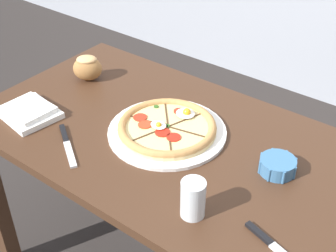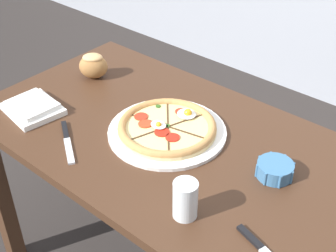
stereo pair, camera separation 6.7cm
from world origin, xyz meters
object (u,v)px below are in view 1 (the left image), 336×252
Objects in this scene: dining_table at (166,163)px; knife_main at (67,145)px; water_glass at (193,201)px; knife_spare at (276,247)px; napkin_folded at (29,112)px; ramekin_bowl at (278,165)px; bread_piece_near at (87,67)px; pizza at (168,129)px.

dining_table is 0.33m from knife_main.
knife_main is 0.47m from water_glass.
dining_table is 6.53× the size of knife_spare.
dining_table is at bearing 24.27° from napkin_folded.
knife_spare is 1.81× the size of water_glass.
knife_main is (-0.56, -0.28, -0.02)m from ramekin_bowl.
knife_main is (0.22, -0.04, -0.01)m from napkin_folded.
napkin_folded is 1.54× the size of bread_piece_near.
pizza is 0.35m from water_glass.
pizza is at bearing 137.47° from water_glass.
knife_spare is at bearing 6.87° from water_glass.
bread_piece_near is at bearing 93.69° from napkin_folded.
dining_table is at bearing -111.18° from pizza.
ramekin_bowl is (0.36, 0.05, 0.14)m from dining_table.
napkin_folded is at bearing -86.31° from bread_piece_near.
napkin_folded is at bearing -162.79° from ramekin_bowl.
napkin_folded is at bearing -164.70° from knife_spare.
water_glass reaches higher than dining_table.
knife_spare is at bearing -0.69° from napkin_folded.
knife_spare is at bearing 35.16° from knife_main.
ramekin_bowl is at bearing 8.13° from dining_table.
ramekin_bowl is 0.63m from knife_main.
ramekin_bowl is 0.28m from knife_spare.
napkin_folded is at bearing 176.88° from water_glass.
dining_table is at bearing -171.87° from ramekin_bowl.
water_glass reaches higher than knife_main.
water_glass is at bearing -41.05° from dining_table.
pizza reaches higher than dining_table.
water_glass reaches higher than napkin_folded.
water_glass is at bearing -42.53° from pizza.
pizza is 0.46m from bread_piece_near.
dining_table is at bearing 138.95° from water_glass.
dining_table is 0.49m from napkin_folded.
knife_spare is at bearing -22.73° from dining_table.
water_glass is (-0.10, -0.28, 0.02)m from ramekin_bowl.
bread_piece_near is 1.27× the size of water_glass.
ramekin_bowl is at bearing -3.64° from bread_piece_near.
napkin_folded is at bearing -156.10° from knife_main.
knife_spare is (0.91, -0.01, -0.01)m from napkin_folded.
pizza is 3.53× the size of water_glass.
bread_piece_near is at bearing 176.36° from ramekin_bowl.
bread_piece_near is at bearing 167.01° from dining_table.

